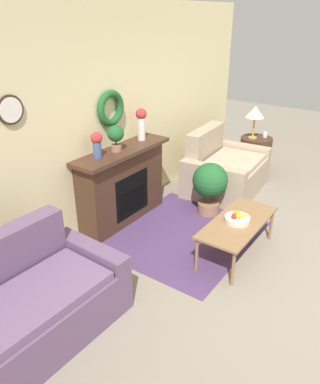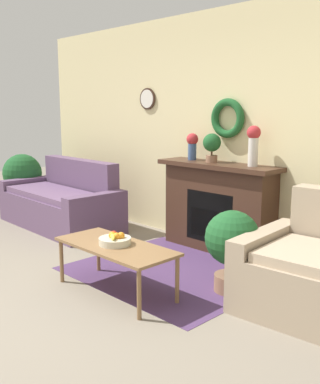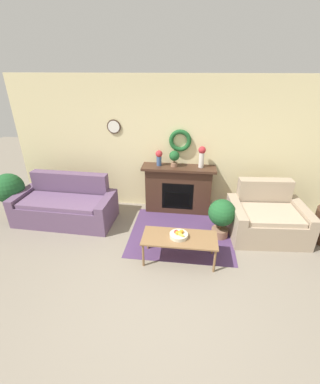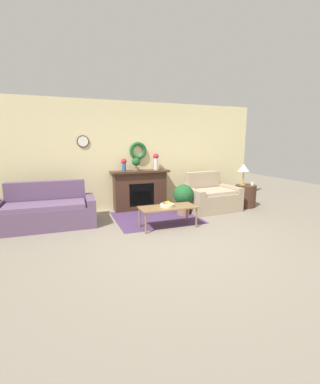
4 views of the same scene
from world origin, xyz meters
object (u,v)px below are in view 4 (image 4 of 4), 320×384
(loveseat_right, at_px, (209,197))
(coffee_table, at_px, (168,209))
(fireplace, at_px, (140,190))
(potted_plant_on_mantel, at_px, (136,163))
(vase_on_mantel_right, at_px, (156,160))
(mug, at_px, (252,184))
(side_table_by_loveseat, at_px, (245,196))
(fruit_bowl, at_px, (167,205))
(couch_left, at_px, (47,212))
(potted_plant_floor_by_loveseat, at_px, (183,196))
(table_lamp, at_px, (244,168))
(vase_on_mantel_left, at_px, (124,164))

(loveseat_right, distance_m, coffee_table, 1.79)
(fireplace, height_order, potted_plant_on_mantel, potted_plant_on_mantel)
(fireplace, relative_size, vase_on_mantel_right, 3.50)
(fireplace, distance_m, mug, 2.96)
(fireplace, height_order, side_table_by_loveseat, fireplace)
(potted_plant_on_mantel, bearing_deg, fruit_bowl, -82.63)
(loveseat_right, bearing_deg, couch_left, 175.67)
(potted_plant_on_mantel, relative_size, potted_plant_floor_by_loveseat, 0.44)
(side_table_by_loveseat, xyz_separation_m, vase_on_mantel_right, (-2.28, 0.74, 0.96))
(loveseat_right, bearing_deg, coffee_table, -153.14)
(loveseat_right, bearing_deg, mug, -12.73)
(potted_plant_on_mantel, height_order, potted_plant_floor_by_loveseat, potted_plant_on_mantel)
(vase_on_mantel_right, bearing_deg, coffee_table, -101.13)
(fruit_bowl, distance_m, side_table_by_loveseat, 2.75)
(fireplace, height_order, vase_on_mantel_right, vase_on_mantel_right)
(fireplace, relative_size, fruit_bowl, 5.22)
(couch_left, distance_m, loveseat_right, 3.84)
(table_lamp, height_order, vase_on_mantel_right, vase_on_mantel_right)
(vase_on_mantel_left, bearing_deg, fireplace, -0.80)
(vase_on_mantel_left, distance_m, vase_on_mantel_right, 0.84)
(vase_on_mantel_left, relative_size, vase_on_mantel_right, 0.74)
(vase_on_mantel_left, distance_m, potted_plant_floor_by_loveseat, 1.67)
(mug, xyz_separation_m, potted_plant_floor_by_loveseat, (-2.02, -0.02, -0.19))
(coffee_table, bearing_deg, side_table_by_loveseat, 18.11)
(loveseat_right, height_order, table_lamp, table_lamp)
(vase_on_mantel_left, bearing_deg, fruit_bowl, -72.19)
(fruit_bowl, bearing_deg, mug, 15.27)
(table_lamp, relative_size, potted_plant_on_mantel, 1.73)
(loveseat_right, bearing_deg, vase_on_mantel_left, 157.76)
(fireplace, xyz_separation_m, vase_on_mantel_right, (0.43, 0.01, 0.74))
(fireplace, height_order, loveseat_right, fireplace)
(mug, bearing_deg, fireplace, 163.63)
(fireplace, xyz_separation_m, side_table_by_loveseat, (2.72, -0.74, -0.22))
(loveseat_right, xyz_separation_m, mug, (1.18, -0.17, 0.31))
(potted_plant_on_mantel, bearing_deg, coffee_table, -82.13)
(vase_on_mantel_left, bearing_deg, loveseat_right, -17.91)
(mug, bearing_deg, potted_plant_on_mantel, 164.40)
(mug, xyz_separation_m, vase_on_mantel_right, (-2.40, 0.84, 0.62))
(coffee_table, xyz_separation_m, potted_plant_on_mantel, (-0.22, 1.57, 0.81))
(vase_on_mantel_left, bearing_deg, side_table_by_loveseat, -13.42)
(fruit_bowl, distance_m, vase_on_mantel_left, 1.81)
(fireplace, distance_m, fruit_bowl, 1.58)
(couch_left, xyz_separation_m, mug, (5.03, -0.17, 0.32))
(loveseat_right, bearing_deg, potted_plant_on_mantel, 155.44)
(fruit_bowl, distance_m, table_lamp, 2.75)
(table_lamp, height_order, vase_on_mantel_left, vase_on_mantel_left)
(fireplace, xyz_separation_m, fruit_bowl, (0.11, -1.58, -0.03))
(mug, height_order, potted_plant_floor_by_loveseat, potted_plant_floor_by_loveseat)
(vase_on_mantel_right, bearing_deg, potted_plant_floor_by_loveseat, -65.58)
(fireplace, distance_m, side_table_by_loveseat, 2.82)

